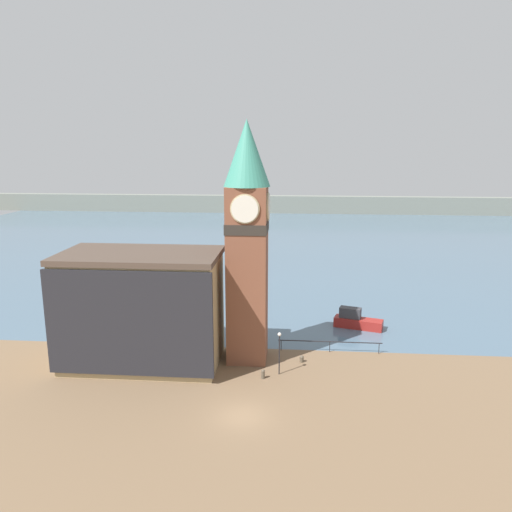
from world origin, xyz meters
TOP-DOWN VIEW (x-y plane):
  - ground_plane at (0.00, 0.00)m, footprint 160.00×160.00m
  - water at (0.00, 72.56)m, footprint 160.00×120.00m
  - far_shoreline at (0.00, 112.56)m, footprint 180.00×3.00m
  - pier_railing at (7.19, 12.31)m, footprint 9.97×0.08m
  - clock_tower at (-0.56, 10.16)m, footprint 4.07×4.07m
  - pier_building at (-9.92, 8.44)m, footprint 14.16×7.86m
  - boat_near at (10.49, 19.19)m, footprint 5.41×2.95m
  - mooring_bollard_near at (4.49, 9.77)m, footprint 0.37×0.37m
  - mooring_bollard_far at (1.16, 6.20)m, footprint 0.33×0.33m
  - lamp_post at (2.50, 7.13)m, footprint 0.32×0.32m

SIDE VIEW (x-z plane):
  - water at x=0.00m, z-range 0.00..0.00m
  - ground_plane at x=0.00m, z-range 0.00..0.00m
  - mooring_bollard_near at x=4.49m, z-range 0.02..0.67m
  - mooring_bollard_far at x=1.16m, z-range 0.03..0.85m
  - boat_near at x=10.49m, z-range -0.29..1.90m
  - pier_railing at x=7.19m, z-range 0.40..1.49m
  - far_shoreline at x=0.00m, z-range 0.00..5.00m
  - lamp_post at x=2.50m, z-range 0.78..4.63m
  - pier_building at x=-9.92m, z-range 0.02..10.37m
  - clock_tower at x=-0.56m, z-range 0.69..22.44m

